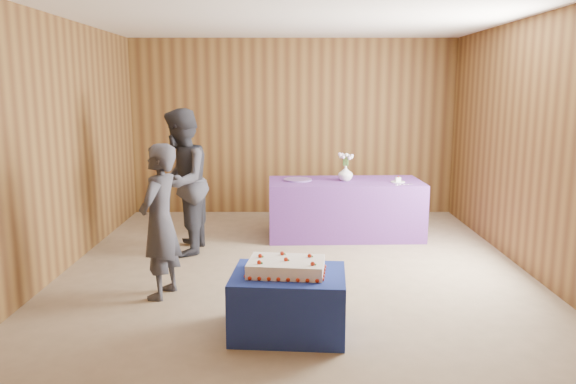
{
  "coord_description": "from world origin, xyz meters",
  "views": [
    {
      "loc": [
        -0.08,
        -5.75,
        1.96
      ],
      "look_at": [
        -0.08,
        0.1,
        0.87
      ],
      "focal_mm": 35.0,
      "sensor_mm": 36.0,
      "label": 1
    }
  ],
  "objects_px": {
    "sheet_cake": "(286,267)",
    "guest_left": "(160,221)",
    "cake_table": "(289,303)",
    "vase": "(345,173)",
    "serving_table": "(345,209)",
    "guest_right": "(181,182)"
  },
  "relations": [
    {
      "from": "serving_table",
      "to": "vase",
      "type": "height_order",
      "value": "vase"
    },
    {
      "from": "sheet_cake",
      "to": "guest_right",
      "type": "distance_m",
      "value": 2.56
    },
    {
      "from": "cake_table",
      "to": "vase",
      "type": "bearing_deg",
      "value": 80.38
    },
    {
      "from": "vase",
      "to": "guest_right",
      "type": "xyz_separation_m",
      "value": [
        -2.02,
        -0.79,
        0.01
      ]
    },
    {
      "from": "cake_table",
      "to": "guest_right",
      "type": "height_order",
      "value": "guest_right"
    },
    {
      "from": "vase",
      "to": "guest_left",
      "type": "xyz_separation_m",
      "value": [
        -1.95,
        -2.2,
        -0.12
      ]
    },
    {
      "from": "vase",
      "to": "cake_table",
      "type": "bearing_deg",
      "value": -104.06
    },
    {
      "from": "serving_table",
      "to": "guest_left",
      "type": "bearing_deg",
      "value": -133.46
    },
    {
      "from": "serving_table",
      "to": "sheet_cake",
      "type": "height_order",
      "value": "serving_table"
    },
    {
      "from": "sheet_cake",
      "to": "vase",
      "type": "bearing_deg",
      "value": 82.09
    },
    {
      "from": "vase",
      "to": "serving_table",
      "type": "bearing_deg",
      "value": -122.72
    },
    {
      "from": "cake_table",
      "to": "guest_left",
      "type": "relative_size",
      "value": 0.62
    },
    {
      "from": "cake_table",
      "to": "vase",
      "type": "distance_m",
      "value": 3.15
    },
    {
      "from": "sheet_cake",
      "to": "serving_table",
      "type": "bearing_deg",
      "value": 82.1
    },
    {
      "from": "vase",
      "to": "guest_right",
      "type": "relative_size",
      "value": 0.12
    },
    {
      "from": "cake_table",
      "to": "guest_right",
      "type": "bearing_deg",
      "value": 124.19
    },
    {
      "from": "guest_right",
      "to": "sheet_cake",
      "type": "bearing_deg",
      "value": 30.72
    },
    {
      "from": "sheet_cake",
      "to": "guest_left",
      "type": "height_order",
      "value": "guest_left"
    },
    {
      "from": "sheet_cake",
      "to": "guest_right",
      "type": "bearing_deg",
      "value": 125.8
    },
    {
      "from": "guest_left",
      "to": "cake_table",
      "type": "bearing_deg",
      "value": 69.81
    },
    {
      "from": "vase",
      "to": "guest_left",
      "type": "distance_m",
      "value": 2.94
    },
    {
      "from": "vase",
      "to": "guest_left",
      "type": "relative_size",
      "value": 0.14
    }
  ]
}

